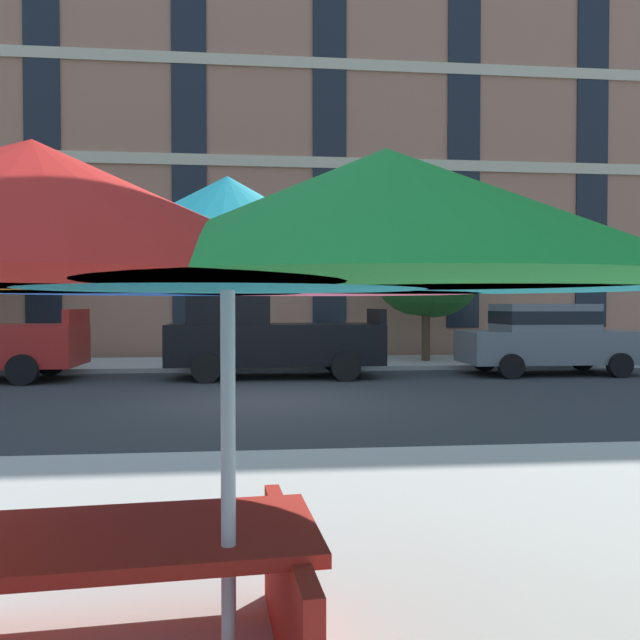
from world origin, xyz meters
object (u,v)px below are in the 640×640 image
at_px(pickup_black, 266,335).
at_px(picnic_table, 107,598).
at_px(street_tree_middle, 427,269).
at_px(patio_umbrella, 227,242).
at_px(sedan_gray, 547,337).

xyz_separation_m(pickup_black, picnic_table, (-0.89, -12.50, -0.54)).
xyz_separation_m(street_tree_middle, patio_umbrella, (-5.17, -15.71, -0.84)).
relative_size(pickup_black, picnic_table, 2.66).
distance_m(pickup_black, picnic_table, 12.55).
relative_size(pickup_black, sedan_gray, 1.16).
relative_size(pickup_black, patio_umbrella, 1.43).
xyz_separation_m(pickup_black, sedan_gray, (7.10, -0.00, -0.08)).
bearing_deg(patio_umbrella, street_tree_middle, 71.77).
relative_size(street_tree_middle, picnic_table, 2.25).
distance_m(sedan_gray, street_tree_middle, 4.22).
relative_size(pickup_black, street_tree_middle, 1.18).
height_order(pickup_black, patio_umbrella, patio_umbrella).
xyz_separation_m(pickup_black, patio_umbrella, (-0.36, -12.70, 0.97)).
height_order(pickup_black, picnic_table, pickup_black).
height_order(street_tree_middle, picnic_table, street_tree_middle).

